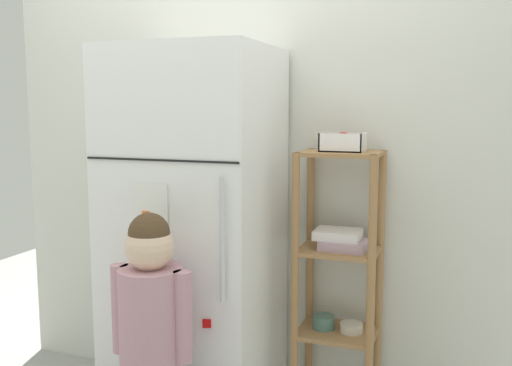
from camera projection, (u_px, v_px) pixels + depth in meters
kitchen_wall_back at (243, 175)px, 2.80m from camera, size 2.56×0.03×2.18m
refrigerator at (196, 237)px, 2.56m from camera, size 0.68×0.65×1.68m
child_standing at (152, 320)px, 2.14m from camera, size 0.33×0.25×1.04m
pantry_shelf_unit at (339, 269)px, 2.51m from camera, size 0.36×0.29×1.23m
fruit_bin at (343, 143)px, 2.44m from camera, size 0.18×0.15×0.08m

